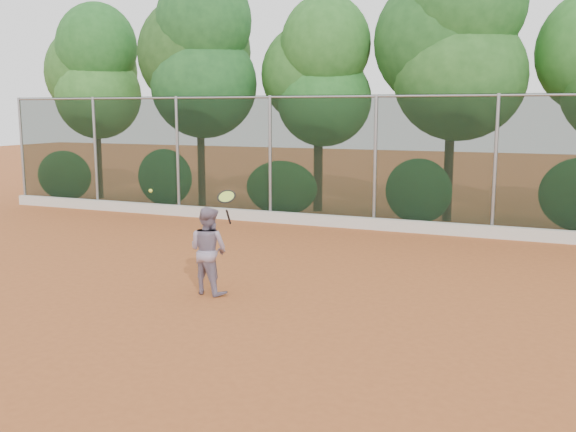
% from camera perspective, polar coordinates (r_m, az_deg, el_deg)
% --- Properties ---
extents(ground, '(80.00, 80.00, 0.00)m').
position_cam_1_polar(ground, '(10.74, -2.04, -7.41)').
color(ground, '#A25326').
rests_on(ground, ground).
extents(concrete_curb, '(24.00, 0.20, 0.30)m').
position_cam_1_polar(concrete_curb, '(16.99, 7.48, -0.68)').
color(concrete_curb, beige).
rests_on(concrete_curb, ground).
extents(tennis_player, '(0.82, 0.70, 1.50)m').
position_cam_1_polar(tennis_player, '(10.99, -7.09, -3.05)').
color(tennis_player, gray).
rests_on(tennis_player, ground).
extents(chainlink_fence, '(24.09, 0.09, 3.50)m').
position_cam_1_polar(chainlink_fence, '(16.95, 7.76, 5.11)').
color(chainlink_fence, black).
rests_on(chainlink_fence, ground).
extents(foliage_backdrop, '(23.70, 3.63, 7.55)m').
position_cam_1_polar(foliage_backdrop, '(19.00, 7.85, 13.25)').
color(foliage_backdrop, '#482E1B').
rests_on(foliage_backdrop, ground).
extents(tennis_racket, '(0.35, 0.32, 0.59)m').
position_cam_1_polar(tennis_racket, '(10.64, -5.47, 1.52)').
color(tennis_racket, black).
rests_on(tennis_racket, ground).
extents(tennis_ball_in_flight, '(0.06, 0.06, 0.06)m').
position_cam_1_polar(tennis_ball_in_flight, '(11.10, -12.12, 2.21)').
color(tennis_ball_in_flight, '#E6F337').
rests_on(tennis_ball_in_flight, ground).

